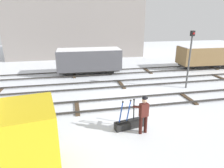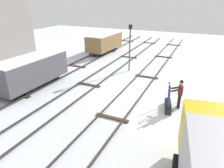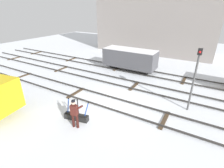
{
  "view_description": "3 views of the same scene",
  "coord_description": "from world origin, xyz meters",
  "px_view_note": "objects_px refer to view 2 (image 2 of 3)",
  "views": [
    {
      "loc": [
        -3.65,
        -10.58,
        4.99
      ],
      "look_at": [
        -1.11,
        1.76,
        0.74
      ],
      "focal_mm": 31.91,
      "sensor_mm": 36.0,
      "label": 1
    },
    {
      "loc": [
        -12.23,
        -4.0,
        6.14
      ],
      "look_at": [
        -0.99,
        1.16,
        0.9
      ],
      "focal_mm": 32.34,
      "sensor_mm": 36.0,
      "label": 2
    },
    {
      "loc": [
        4.95,
        -8.71,
        6.19
      ],
      "look_at": [
        -0.26,
        0.18,
        1.5
      ],
      "focal_mm": 26.64,
      "sensor_mm": 36.0,
      "label": 3
    }
  ],
  "objects_px": {
    "signal_post": "(130,44)",
    "freight_car_back_track": "(105,42)",
    "switch_lever_frame": "(168,105)",
    "freight_car_near_switch": "(32,71)",
    "rail_worker": "(180,92)"
  },
  "relations": [
    {
      "from": "signal_post",
      "to": "freight_car_back_track",
      "type": "relative_size",
      "value": 0.74
    },
    {
      "from": "switch_lever_frame",
      "to": "signal_post",
      "type": "height_order",
      "value": "signal_post"
    },
    {
      "from": "switch_lever_frame",
      "to": "freight_car_back_track",
      "type": "bearing_deg",
      "value": 29.76
    },
    {
      "from": "switch_lever_frame",
      "to": "freight_car_near_switch",
      "type": "height_order",
      "value": "freight_car_near_switch"
    },
    {
      "from": "switch_lever_frame",
      "to": "freight_car_near_switch",
      "type": "relative_size",
      "value": 0.3
    },
    {
      "from": "signal_post",
      "to": "freight_car_near_switch",
      "type": "height_order",
      "value": "signal_post"
    },
    {
      "from": "signal_post",
      "to": "freight_car_back_track",
      "type": "distance_m",
      "value": 7.34
    },
    {
      "from": "rail_worker",
      "to": "signal_post",
      "type": "bearing_deg",
      "value": 32.19
    },
    {
      "from": "rail_worker",
      "to": "freight_car_near_switch",
      "type": "distance_m",
      "value": 10.3
    },
    {
      "from": "signal_post",
      "to": "freight_car_back_track",
      "type": "bearing_deg",
      "value": 44.68
    },
    {
      "from": "freight_car_back_track",
      "to": "freight_car_near_switch",
      "type": "relative_size",
      "value": 0.99
    },
    {
      "from": "freight_car_near_switch",
      "to": "rail_worker",
      "type": "bearing_deg",
      "value": -81.16
    },
    {
      "from": "switch_lever_frame",
      "to": "freight_car_back_track",
      "type": "distance_m",
      "value": 14.55
    },
    {
      "from": "switch_lever_frame",
      "to": "rail_worker",
      "type": "distance_m",
      "value": 1.03
    },
    {
      "from": "switch_lever_frame",
      "to": "rail_worker",
      "type": "bearing_deg",
      "value": -63.09
    }
  ]
}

